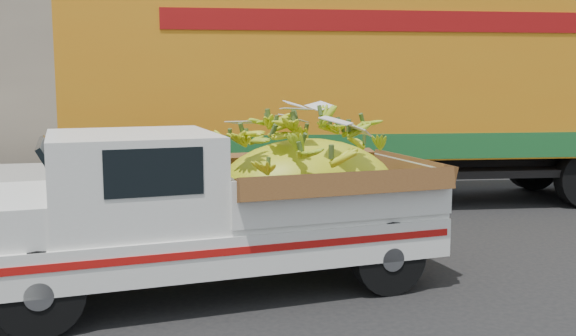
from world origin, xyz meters
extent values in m
plane|color=black|center=(0.00, 0.00, 0.00)|extent=(100.00, 100.00, 0.00)
cube|color=gray|center=(0.00, 6.93, 0.07)|extent=(60.00, 0.25, 0.15)
cube|color=gray|center=(0.00, 9.03, 0.07)|extent=(60.00, 4.00, 0.14)
cube|color=gray|center=(14.00, 15.93, 3.00)|extent=(14.00, 6.00, 6.00)
cylinder|color=black|center=(-3.64, -1.06, 0.42)|extent=(0.85, 0.34, 0.83)
cylinder|color=black|center=(-3.83, 0.53, 0.42)|extent=(0.85, 0.34, 0.83)
cylinder|color=black|center=(-0.05, -0.64, 0.42)|extent=(0.85, 0.34, 0.83)
cylinder|color=black|center=(-0.24, 0.95, 0.42)|extent=(0.85, 0.34, 0.83)
cube|color=silver|center=(-1.99, -0.06, 0.61)|extent=(5.33, 2.45, 0.43)
cube|color=#A50F0C|center=(-1.89, -0.99, 0.68)|extent=(5.01, 0.60, 0.08)
cube|color=silver|center=(-4.09, -0.31, 1.02)|extent=(1.13, 1.85, 0.39)
cube|color=silver|center=(-2.78, -0.15, 1.31)|extent=(1.89, 1.97, 0.99)
cube|color=black|center=(-2.57, -1.03, 1.50)|extent=(0.93, 0.12, 0.46)
cube|color=silver|center=(-0.69, 0.09, 1.10)|extent=(2.72, 2.14, 0.56)
ellipsoid|color=gold|center=(-0.80, 0.08, 0.99)|extent=(2.44, 1.74, 1.40)
cylinder|color=black|center=(5.55, 5.11, 0.55)|extent=(1.13, 0.43, 1.10)
cylinder|color=black|center=(-2.62, 3.96, 0.55)|extent=(1.13, 0.43, 1.10)
cylinder|color=black|center=(-2.41, 5.95, 0.55)|extent=(1.13, 0.43, 1.10)
cube|color=black|center=(1.96, 4.48, 0.78)|extent=(12.04, 2.25, 0.36)
cube|color=#C17412|center=(1.96, 4.48, 2.38)|extent=(11.96, 3.72, 2.84)
cube|color=#195926|center=(1.96, 4.48, 1.21)|extent=(12.02, 3.75, 0.45)
cube|color=maroon|center=(1.83, 3.23, 3.35)|extent=(8.36, 0.90, 0.35)
camera|label=1|loc=(-2.66, -7.12, 2.37)|focal=40.00mm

